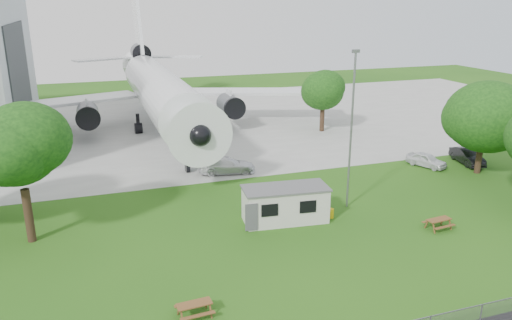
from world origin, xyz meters
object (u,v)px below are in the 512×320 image
object	(u,v)px
airliner	(158,88)
picnic_west	(195,316)
picnic_east	(438,229)
site_cabin	(285,204)

from	to	relation	value
airliner	picnic_west	xyz separation A→B (m)	(-4.16, -39.97, -5.27)
picnic_east	airliner	bearing A→B (deg)	106.14
site_cabin	picnic_east	distance (m)	10.93
picnic_west	picnic_east	size ratio (longest dim) A/B	1.00
site_cabin	picnic_east	bearing A→B (deg)	-26.22
picnic_west	airliner	bearing A→B (deg)	80.01
site_cabin	picnic_east	world-z (taller)	site_cabin
picnic_west	picnic_east	world-z (taller)	same
airliner	picnic_east	world-z (taller)	airliner
airliner	site_cabin	xyz separation A→B (m)	(4.62, -30.57, -3.96)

